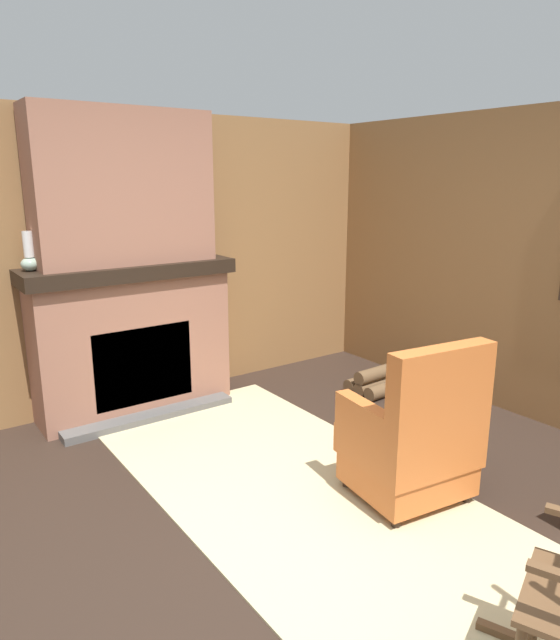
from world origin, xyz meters
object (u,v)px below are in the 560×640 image
object	(u,v)px
oil_lamp_vase	(29,257)
storage_case	(184,248)
firewood_stack	(375,382)
decorative_plate_on_mantel	(129,244)
armchair	(413,442)

from	to	relation	value
oil_lamp_vase	storage_case	distance (m)	1.19
firewood_stack	oil_lamp_vase	world-z (taller)	oil_lamp_vase
firewood_stack	decorative_plate_on_mantel	world-z (taller)	decorative_plate_on_mantel
firewood_stack	storage_case	distance (m)	2.01
firewood_stack	oil_lamp_vase	distance (m)	2.96
oil_lamp_vase	armchair	bearing A→B (deg)	33.31
armchair	storage_case	xyz separation A→B (m)	(-2.26, -0.29, 0.91)
storage_case	oil_lamp_vase	bearing A→B (deg)	-90.00
oil_lamp_vase	firewood_stack	bearing A→B (deg)	70.49
armchair	oil_lamp_vase	world-z (taller)	oil_lamp_vase
armchair	oil_lamp_vase	size ratio (longest dim) A/B	3.51
armchair	storage_case	size ratio (longest dim) A/B	3.57
armchair	storage_case	world-z (taller)	storage_case
firewood_stack	decorative_plate_on_mantel	xyz separation A→B (m)	(-0.92, -1.81, 1.25)
firewood_stack	storage_case	xyz separation A→B (m)	(-0.90, -1.35, 1.19)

